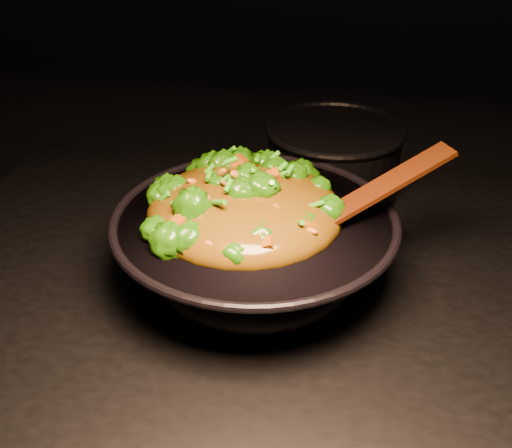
# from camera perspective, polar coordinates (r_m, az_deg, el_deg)

# --- Properties ---
(wok) EXTENTS (0.53, 0.53, 0.12)m
(wok) POSITION_cam_1_polar(r_m,az_deg,el_deg) (0.99, -0.10, -2.46)
(wok) COLOR black
(wok) RESTS_ON stovetop
(stir_fry) EXTENTS (0.38, 0.38, 0.10)m
(stir_fry) POSITION_cam_1_polar(r_m,az_deg,el_deg) (0.94, -1.01, 3.54)
(stir_fry) COLOR #205C06
(stir_fry) RESTS_ON wok
(spatula) EXTENTS (0.24, 0.16, 0.11)m
(spatula) POSITION_cam_1_polar(r_m,az_deg,el_deg) (0.95, 10.32, 2.77)
(spatula) COLOR #361308
(spatula) RESTS_ON wok
(back_pot) EXTENTS (0.30, 0.30, 0.14)m
(back_pot) POSITION_cam_1_polar(r_m,az_deg,el_deg) (1.24, 6.88, 5.66)
(back_pot) COLOR black
(back_pot) RESTS_ON stovetop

